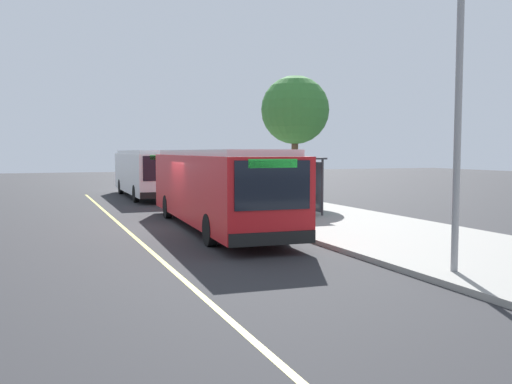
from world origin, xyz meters
TOP-DOWN VIEW (x-y plane):
  - ground_plane at (0.00, 0.00)m, footprint 120.00×120.00m
  - sidewalk_curb at (0.00, 6.00)m, footprint 44.00×6.40m
  - lane_stripe_center at (0.00, -2.20)m, footprint 36.00×0.14m
  - transit_bus_main at (0.80, 1.01)m, footprint 12.59×3.15m
  - transit_bus_second at (-14.50, 1.20)m, footprint 11.13×2.73m
  - bus_shelter at (-1.85, 5.68)m, footprint 2.90×1.60m
  - waiting_bench at (-1.76, 5.77)m, footprint 1.60×0.48m
  - route_sign_post at (0.24, 3.48)m, footprint 0.44×0.08m
  - pedestrian_commuter at (-1.98, 4.70)m, footprint 0.24×0.40m
  - street_tree_near_shelter at (-6.52, 7.77)m, footprint 3.66×3.66m
  - utility_pole at (10.71, 3.65)m, footprint 0.16×0.16m

SIDE VIEW (x-z plane):
  - ground_plane at x=0.00m, z-range 0.00..0.00m
  - lane_stripe_center at x=0.00m, z-range 0.00..0.01m
  - sidewalk_curb at x=0.00m, z-range 0.00..0.15m
  - waiting_bench at x=-1.76m, z-range 0.16..1.11m
  - pedestrian_commuter at x=-1.98m, z-range 0.27..1.96m
  - transit_bus_second at x=-14.50m, z-range 0.14..3.09m
  - transit_bus_main at x=0.80m, z-range 0.14..3.09m
  - bus_shelter at x=-1.85m, z-range 0.68..3.16m
  - route_sign_post at x=0.24m, z-range 0.56..3.36m
  - utility_pole at x=10.71m, z-range 0.15..6.55m
  - street_tree_near_shelter at x=-6.52m, z-range 1.69..8.48m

